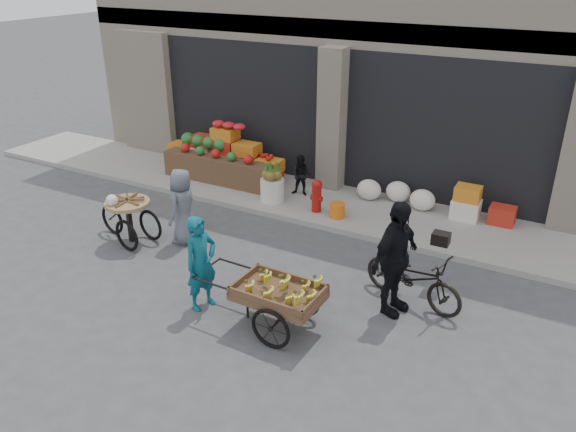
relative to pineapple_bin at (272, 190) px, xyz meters
The scene contains 15 objects.
ground 3.70m from the pineapple_bin, 78.23° to the right, with size 80.00×80.00×0.00m, color #424244.
sidewalk 0.95m from the pineapple_bin, 33.69° to the left, with size 18.00×2.20×0.12m, color gray.
building 5.41m from the pineapple_bin, 80.40° to the left, with size 14.00×6.45×7.00m.
fruit_display 1.92m from the pineapple_bin, 155.76° to the left, with size 3.10×1.12×1.24m.
pineapple_bin is the anchor object (origin of this frame).
fire_hydrant 1.11m from the pineapple_bin, ahead, with size 0.22×0.22×0.71m.
orange_bucket 1.61m from the pineapple_bin, ahead, with size 0.32×0.32×0.30m, color orange.
right_bay_goods 3.54m from the pineapple_bin, 18.10° to the left, with size 3.35×0.60×0.70m.
seated_person 0.75m from the pineapple_bin, 56.31° to the left, with size 0.45×0.35×0.93m, color black.
banana_cart 4.49m from the pineapple_bin, 59.18° to the right, with size 2.15×0.96×0.89m.
vendor_woman 4.06m from the pineapple_bin, 75.35° to the right, with size 0.56×0.37×1.54m, color #0D5569.
tricycle_cart 3.19m from the pineapple_bin, 118.83° to the right, with size 1.45×0.95×0.95m.
vendor_grey 2.40m from the pineapple_bin, 105.18° to the right, with size 0.72×0.47×1.47m, color slate.
bicycle 4.45m from the pineapple_bin, 30.03° to the right, with size 0.60×1.72×0.90m, color black.
cyclist 4.53m from the pineapple_bin, 35.73° to the right, with size 1.08×0.45×1.84m, color black.
Camera 1 is at (5.01, -6.19, 5.02)m, focal length 35.00 mm.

